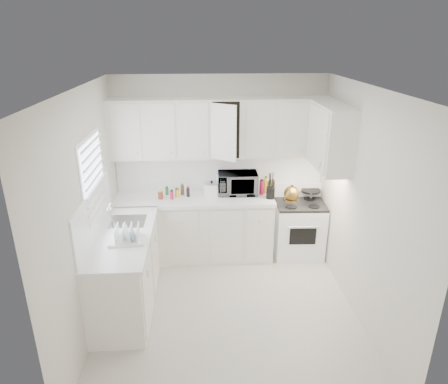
{
  "coord_description": "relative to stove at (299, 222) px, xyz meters",
  "views": [
    {
      "loc": [
        -0.28,
        -3.99,
        3.08
      ],
      "look_at": [
        0.0,
        0.7,
        1.25
      ],
      "focal_mm": 32.37,
      "sensor_mm": 36.0,
      "label": 1
    }
  ],
  "objects": [
    {
      "name": "upper_cabinets_back",
      "position": [
        -1.14,
        0.17,
        0.97
      ],
      "size": [
        3.0,
        0.33,
        0.8
      ],
      "primitive_type": null,
      "color": "silver",
      "rests_on": "wall_back"
    },
    {
      "name": "ceiling",
      "position": [
        -1.14,
        -1.27,
        2.07
      ],
      "size": [
        3.2,
        3.2,
        0.0
      ],
      "primitive_type": "plane",
      "rotation": [
        3.14,
        0.0,
        0.0
      ],
      "color": "white",
      "rests_on": "ground"
    },
    {
      "name": "spice_left_1",
      "position": [
        -1.91,
        0.06,
        0.48
      ],
      "size": [
        0.06,
        0.06,
        0.13
      ],
      "primitive_type": "cylinder",
      "color": "#297B35",
      "rests_on": "countertop_back"
    },
    {
      "name": "wall_back",
      "position": [
        -1.14,
        0.33,
        0.77
      ],
      "size": [
        3.0,
        0.0,
        3.0
      ],
      "primitive_type": "plane",
      "rotation": [
        1.57,
        0.0,
        0.0
      ],
      "color": "silver",
      "rests_on": "ground"
    },
    {
      "name": "sink",
      "position": [
        -2.33,
        -0.72,
        0.54
      ],
      "size": [
        0.42,
        0.38,
        0.3
      ],
      "primitive_type": null,
      "color": "gray",
      "rests_on": "countertop_left"
    },
    {
      "name": "lower_cabinets_left",
      "position": [
        -2.34,
        -1.07,
        -0.08
      ],
      "size": [
        0.6,
        1.6,
        0.9
      ],
      "primitive_type": null,
      "color": "silver",
      "rests_on": "floor"
    },
    {
      "name": "floor",
      "position": [
        -1.14,
        -1.27,
        -0.53
      ],
      "size": [
        3.2,
        3.2,
        0.0
      ],
      "primitive_type": "plane",
      "color": "beige",
      "rests_on": "ground"
    },
    {
      "name": "tea_kettle",
      "position": [
        -0.18,
        -0.16,
        0.53
      ],
      "size": [
        0.27,
        0.24,
        0.24
      ],
      "primitive_type": null,
      "rotation": [
        0.0,
        0.0,
        -0.05
      ],
      "color": "olive",
      "rests_on": "stove"
    },
    {
      "name": "sauce_right_2",
      "position": [
        -0.45,
        0.19,
        0.51
      ],
      "size": [
        0.06,
        0.06,
        0.19
      ],
      "primitive_type": "cylinder",
      "color": "brown",
      "rests_on": "countertop_back"
    },
    {
      "name": "frying_pan",
      "position": [
        0.18,
        0.16,
        0.43
      ],
      "size": [
        0.39,
        0.54,
        0.04
      ],
      "primitive_type": null,
      "rotation": [
        0.0,
        0.0,
        -0.25
      ],
      "color": "black",
      "rests_on": "stove"
    },
    {
      "name": "sauce_right_1",
      "position": [
        -0.5,
        0.13,
        0.51
      ],
      "size": [
        0.06,
        0.06,
        0.19
      ],
      "primitive_type": "cylinder",
      "color": "yellow",
      "rests_on": "countertop_back"
    },
    {
      "name": "utensil_crock",
      "position": [
        -0.46,
        -0.08,
        0.61
      ],
      "size": [
        0.16,
        0.16,
        0.39
      ],
      "primitive_type": null,
      "rotation": [
        0.0,
        0.0,
        0.28
      ],
      "color": "black",
      "rests_on": "countertop_back"
    },
    {
      "name": "window_blinds",
      "position": [
        -2.62,
        -0.92,
        1.02
      ],
      "size": [
        0.06,
        0.96,
        1.06
      ],
      "primitive_type": null,
      "color": "white",
      "rests_on": "wall_left"
    },
    {
      "name": "paper_towel",
      "position": [
        -1.15,
        0.22,
        0.55
      ],
      "size": [
        0.12,
        0.12,
        0.27
      ],
      "primitive_type": "cylinder",
      "color": "white",
      "rests_on": "countertop_back"
    },
    {
      "name": "wall_left",
      "position": [
        -2.64,
        -1.27,
        0.77
      ],
      "size": [
        0.0,
        3.2,
        3.2
      ],
      "primitive_type": "plane",
      "rotation": [
        1.57,
        0.0,
        1.57
      ],
      "color": "silver",
      "rests_on": "ground"
    },
    {
      "name": "sauce_right_3",
      "position": [
        -0.39,
        0.13,
        0.51
      ],
      "size": [
        0.06,
        0.06,
        0.19
      ],
      "primitive_type": "cylinder",
      "color": "black",
      "rests_on": "countertop_back"
    },
    {
      "name": "microwave",
      "position": [
        -0.9,
        0.15,
        0.61
      ],
      "size": [
        0.57,
        0.32,
        0.38
      ],
      "primitive_type": "imported",
      "rotation": [
        0.0,
        0.0,
        -0.02
      ],
      "color": "gray",
      "rests_on": "countertop_back"
    },
    {
      "name": "backsplash_left",
      "position": [
        -2.63,
        -1.07,
        0.69
      ],
      "size": [
        0.02,
        1.6,
        0.55
      ],
      "primitive_type": "cube",
      "color": "white",
      "rests_on": "wall_left"
    },
    {
      "name": "wall_front",
      "position": [
        -1.14,
        -2.87,
        0.77
      ],
      "size": [
        3.0,
        0.0,
        3.0
      ],
      "primitive_type": "plane",
      "rotation": [
        -1.57,
        0.0,
        0.0
      ],
      "color": "silver",
      "rests_on": "ground"
    },
    {
      "name": "dish_rack",
      "position": [
        -2.25,
        -1.24,
        0.52
      ],
      "size": [
        0.4,
        0.3,
        0.21
      ],
      "primitive_type": null,
      "rotation": [
        0.0,
        0.0,
        0.05
      ],
      "color": "white",
      "rests_on": "countertop_left"
    },
    {
      "name": "countertop_back",
      "position": [
        -1.53,
        0.02,
        0.39
      ],
      "size": [
        2.24,
        0.64,
        0.05
      ],
      "primitive_type": "cube",
      "color": "white",
      "rests_on": "lower_cabinets_back"
    },
    {
      "name": "wall_right",
      "position": [
        0.36,
        -1.27,
        0.77
      ],
      "size": [
        0.0,
        3.2,
        3.2
      ],
      "primitive_type": "plane",
      "rotation": [
        1.57,
        0.0,
        -1.57
      ],
      "color": "silver",
      "rests_on": "ground"
    },
    {
      "name": "rice_cooker",
      "position": [
        -1.27,
        0.06,
        0.53
      ],
      "size": [
        0.28,
        0.28,
        0.22
      ],
      "primitive_type": null,
      "rotation": [
        0.0,
        0.0,
        0.31
      ],
      "color": "white",
      "rests_on": "countertop_back"
    },
    {
      "name": "spice_left_4",
      "position": [
        -1.69,
        0.15,
        0.48
      ],
      "size": [
        0.06,
        0.06,
        0.13
      ],
      "primitive_type": "cylinder",
      "color": "brown",
      "rests_on": "countertop_back"
    },
    {
      "name": "lower_cabinets_back",
      "position": [
        -1.53,
        0.03,
        -0.08
      ],
      "size": [
        2.22,
        0.6,
        0.9
      ],
      "primitive_type": null,
      "color": "silver",
      "rests_on": "floor"
    },
    {
      "name": "upper_cabinets_right",
      "position": [
        0.2,
        -0.45,
        0.97
      ],
      "size": [
        0.33,
        0.9,
        0.8
      ],
      "primitive_type": null,
      "color": "silver",
      "rests_on": "wall_right"
    },
    {
      "name": "backsplash_back",
      "position": [
        -1.14,
        0.32,
        0.69
      ],
      "size": [
        2.98,
        0.02,
        0.55
      ],
      "primitive_type": "cube",
      "color": "white",
      "rests_on": "wall_back"
    },
    {
      "name": "stove",
      "position": [
        0.0,
        0.0,
        0.0
      ],
      "size": [
        0.71,
        0.59,
        1.06
      ],
      "primitive_type": null,
      "rotation": [
        0.0,
        0.0,
        -0.04
      ],
      "color": "white",
      "rests_on": "floor"
    },
    {
      "name": "spice_left_0",
      "position": [
        -1.99,
        0.15,
        0.48
      ],
      "size": [
        0.06,
        0.06,
        0.13
      ],
      "primitive_type": "cylinder",
      "color": "maroon",
      "rests_on": "countertop_back"
    },
    {
      "name": "sauce_right_0",
      "position": [
        -0.56,
        0.19,
        0.51
      ],
      "size": [
        0.06,
        0.06,
        0.19
      ],
      "primitive_type": "cylinder",
      "color": "#C61A49",
      "rests_on": "countertop_back"
    },
    {
      "name": "spice_left_5",
      "position": [
        -1.61,
        0.06,
        0.48
      ],
      "size": [
        0.06,
        0.06,
        0.13
      ],
      "primitive_type": "cylinder",
      "color": "black",
      "rests_on": "countertop_back"
    },
    {
      "name": "countertop_left",
      "position": [
        -2.33,
        -1.07,
        0.39
      ],
      "size": [
        0.64,
        1.62,
        0.05
      ],
      "primitive_type": "cube",
      "color": "white",
      "rests_on": "lower_cabinets_left"
    },
    {
      "name": "spice_left_2",
      "position": [
        -1.84,
        0.15,
        0.48
      ],
      "size": [
        0.06,
        0.06,
        0.13
      ],
      "primitive_type": "cylinder",
      "color": "#C61A49",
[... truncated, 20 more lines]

